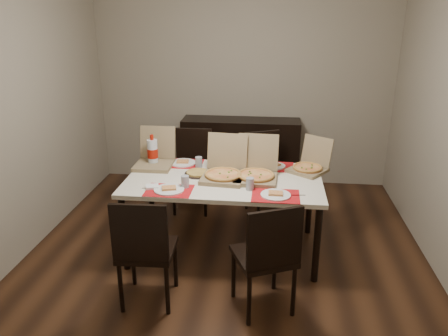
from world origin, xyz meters
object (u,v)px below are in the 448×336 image
Objects in this scene: sideboard at (241,153)px; soda_bottle at (153,153)px; chair_far_right at (265,170)px; chair_far_left at (193,166)px; dip_bowl at (243,170)px; dining_table at (224,185)px; chair_near_left at (145,248)px; chair_near_right at (267,254)px; pizza_box_center at (224,172)px.

soda_bottle reaches higher than sideboard.
sideboard is 1.61× the size of chair_far_right.
sideboard is 1.61× the size of chair_far_left.
dip_bowl is (0.14, -1.46, 0.31)m from sideboard.
dining_table is 0.82m from soda_bottle.
chair_near_left is 0.93m from chair_near_right.
dining_table is 1.06m from chair_near_left.
chair_near_right reaches higher than sideboard.
dining_table is at bearing 115.57° from chair_near_right.
pizza_box_center is at bearing -63.37° from chair_far_left.
dining_table is at bearing 61.06° from chair_near_left.
pizza_box_center reaches higher than chair_near_right.
chair_near_left and chair_far_left have the same top height.
pizza_box_center is (-0.00, -0.00, 0.13)m from dining_table.
chair_near_left is at bearing -121.09° from dip_bowl.
chair_near_left is at bearing -101.68° from sideboard.
chair_near_right is at bearing -64.43° from dining_table.
chair_far_left and chair_far_right have the same top height.
chair_far_left is 0.81m from soda_bottle.
chair_far_right is at bearing 74.32° from dip_bowl.
chair_near_left is 1.32m from dip_bowl.
pizza_box_center is (0.50, 0.91, 0.30)m from chair_near_left.
soda_bottle is (-0.24, 1.18, 0.37)m from chair_near_left.
sideboard reaches higher than dining_table.
soda_bottle reaches higher than dining_table.
dining_table is at bearing -129.83° from dip_bowl.
pizza_box_center reaches higher than chair_far_left.
chair_far_left is (-0.50, -0.72, 0.06)m from sideboard.
sideboard is 1.61× the size of chair_near_left.
soda_bottle reaches higher than dip_bowl.
chair_far_left is at bearing 130.72° from dip_bowl.
chair_far_right is 1.34m from soda_bottle.
sideboard is 2.59m from chair_near_right.
soda_bottle reaches higher than chair_near_left.
chair_near_left is at bearing -115.47° from chair_far_right.
pizza_box_center is 4.09× the size of dip_bowl.
pizza_box_center reaches higher than dining_table.
sideboard is 0.88m from chair_far_left.
chair_far_right is (-0.06, 1.81, 0.00)m from chair_near_right.
chair_near_right is at bearing -81.07° from sideboard.
chair_near_left is at bearing -78.52° from soda_bottle.
dining_table is 1.94× the size of chair_far_right.
pizza_box_center is at bearing -20.21° from soda_bottle.
chair_far_right is at bearing -65.44° from sideboard.
dip_bowl is at bearing 50.72° from pizza_box_center.
chair_near_right is 1.00× the size of chair_far_right.
dining_table is 1.94× the size of chair_far_left.
dip_bowl is at bearing -84.62° from sideboard.
dip_bowl is 0.35× the size of soda_bottle.
soda_bottle is (-0.75, 0.27, 0.20)m from dining_table.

